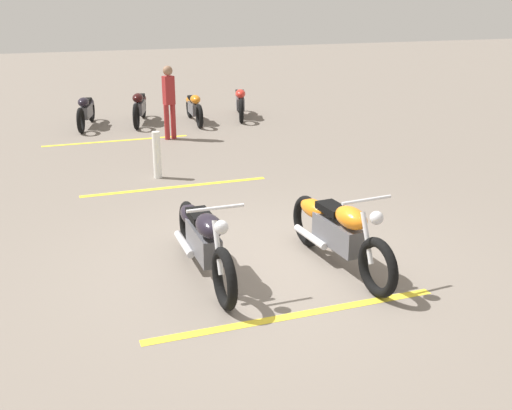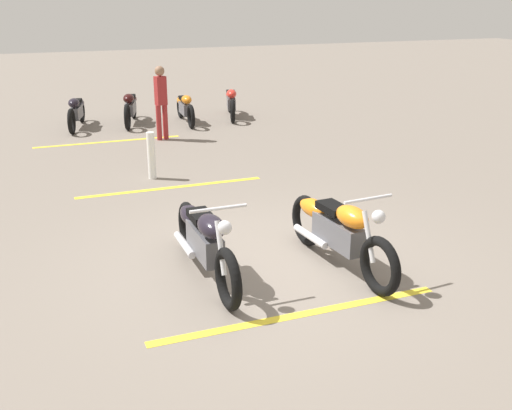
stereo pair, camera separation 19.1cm
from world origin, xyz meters
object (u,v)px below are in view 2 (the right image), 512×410
at_px(motorcycle_row_right, 77,111).
at_px(motorcycle_dark_foreground, 204,239).
at_px(motorcycle_row_far_left, 231,101).
at_px(bystander_near_row, 161,99).
at_px(motorcycle_row_left, 185,107).
at_px(bollard_post, 151,156).
at_px(motorcycle_bright_foreground, 338,230).
at_px(motorcycle_row_center, 130,107).

bearing_deg(motorcycle_row_right, motorcycle_dark_foreground, 18.15).
bearing_deg(motorcycle_row_far_left, motorcycle_row_right, -75.54).
relative_size(motorcycle_row_far_left, motorcycle_row_right, 1.01).
bearing_deg(bystander_near_row, motorcycle_row_far_left, 115.80).
height_order(motorcycle_row_left, bollard_post, bollard_post).
relative_size(motorcycle_row_left, bystander_near_row, 1.20).
distance_m(motorcycle_bright_foreground, bollard_post, 4.63).
distance_m(motorcycle_bright_foreground, motorcycle_row_center, 9.46).
distance_m(motorcycle_row_far_left, bollard_post, 5.78).
height_order(motorcycle_row_far_left, bollard_post, bollard_post).
height_order(motorcycle_dark_foreground, bollard_post, motorcycle_dark_foreground).
relative_size(motorcycle_row_far_left, bollard_post, 2.38).
bearing_deg(motorcycle_bright_foreground, motorcycle_row_left, 171.88).
xyz_separation_m(motorcycle_row_center, bystander_near_row, (-2.04, -0.34, 0.48)).
xyz_separation_m(motorcycle_row_left, motorcycle_row_center, (0.41, 1.30, 0.03)).
relative_size(motorcycle_row_right, bystander_near_row, 1.21).
relative_size(motorcycle_bright_foreground, motorcycle_row_center, 1.09).
bearing_deg(motorcycle_row_center, bystander_near_row, 25.37).
relative_size(motorcycle_dark_foreground, motorcycle_row_center, 1.09).
height_order(motorcycle_dark_foreground, motorcycle_row_far_left, motorcycle_dark_foreground).
bearing_deg(motorcycle_row_right, motorcycle_row_center, 105.74).
bearing_deg(motorcycle_row_far_left, motorcycle_row_left, -62.24).
xyz_separation_m(motorcycle_bright_foreground, motorcycle_row_center, (9.43, 0.79, -0.03)).
bearing_deg(motorcycle_row_right, bystander_near_row, 54.19).
distance_m(motorcycle_row_left, bystander_near_row, 1.96).
distance_m(motorcycle_dark_foreground, motorcycle_row_right, 9.13).
height_order(motorcycle_row_center, motorcycle_row_right, motorcycle_row_center).
bearing_deg(motorcycle_row_center, motorcycle_row_right, -73.23).
distance_m(motorcycle_bright_foreground, bystander_near_row, 7.42).
xyz_separation_m(motorcycle_bright_foreground, motorcycle_row_far_left, (9.30, -1.83, -0.04)).
bearing_deg(motorcycle_bright_foreground, motorcycle_row_center, 179.90).
xyz_separation_m(motorcycle_dark_foreground, bollard_post, (4.15, -0.26, -0.04)).
relative_size(motorcycle_row_far_left, bystander_near_row, 1.23).
bearing_deg(motorcycle_row_right, motorcycle_row_far_left, 103.22).
bearing_deg(motorcycle_row_right, motorcycle_row_left, 96.45).
relative_size(motorcycle_dark_foreground, bollard_post, 2.66).
height_order(motorcycle_dark_foreground, bystander_near_row, bystander_near_row).
bearing_deg(motorcycle_row_center, motorcycle_row_left, 88.51).
xyz_separation_m(motorcycle_row_far_left, motorcycle_row_left, (-0.28, 1.33, -0.02)).
relative_size(motorcycle_row_center, bystander_near_row, 1.25).
xyz_separation_m(motorcycle_row_center, motorcycle_row_right, (-0.02, 1.31, -0.02)).
height_order(motorcycle_bright_foreground, bollard_post, motorcycle_bright_foreground).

